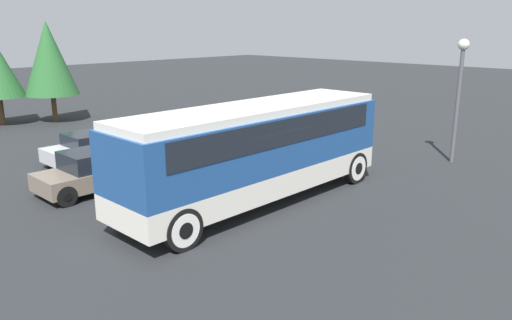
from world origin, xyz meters
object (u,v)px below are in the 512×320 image
object	(u,v)px
parked_car_near	(105,169)
lamp_post	(460,81)
parked_car_mid	(99,147)
tour_bus	(258,145)

from	to	relation	value
parked_car_near	lamp_post	xyz separation A→B (m)	(11.74, -7.22, 2.63)
parked_car_near	lamp_post	size ratio (longest dim) A/B	0.94
parked_car_near	lamp_post	bearing A→B (deg)	-31.58
lamp_post	parked_car_mid	bearing A→B (deg)	134.19
tour_bus	parked_car_near	distance (m)	5.61
parked_car_mid	lamp_post	size ratio (longest dim) A/B	0.86
tour_bus	parked_car_mid	xyz separation A→B (m)	(-1.09, 8.03, -1.22)
parked_car_near	parked_car_mid	distance (m)	3.60
parked_car_near	lamp_post	world-z (taller)	lamp_post
tour_bus	lamp_post	size ratio (longest dim) A/B	1.96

